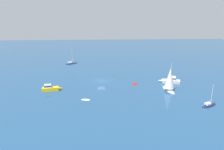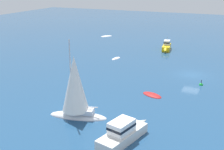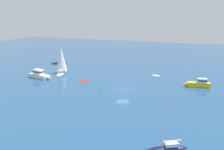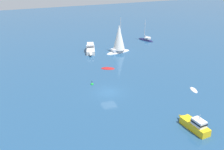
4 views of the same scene
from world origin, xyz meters
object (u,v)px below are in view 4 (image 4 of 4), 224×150
sloop (119,40)px  channel_buoy (92,84)px  dinghy (108,69)px  motor_cruiser (90,49)px  ketch (146,40)px  rib_1 (194,90)px  powerboat (194,124)px

sloop → channel_buoy: 18.97m
channel_buoy → dinghy: bearing=50.9°
dinghy → channel_buoy: size_ratio=3.14×
dinghy → motor_cruiser: size_ratio=0.45×
motor_cruiser → sloop: bearing=84.1°
ketch → rib_1: 30.67m
dinghy → motor_cruiser: bearing=118.3°
rib_1 → powerboat: bearing=-22.9°
ketch → channel_buoy: bearing=108.7°
motor_cruiser → rib_1: (11.69, -25.69, -0.78)m
sloop → motor_cruiser: 7.07m
powerboat → channel_buoy: 20.64m
sloop → rib_1: sloop is taller
rib_1 → dinghy: bearing=-131.8°
ketch → channel_buoy: 30.68m
dinghy → rib_1: (11.06, -14.38, 0.00)m
dinghy → rib_1: 18.14m
ketch → rib_1: bearing=143.0°
dinghy → channel_buoy: bearing=-104.0°
dinghy → ketch: ketch is taller
motor_cruiser → dinghy: bearing=17.4°
ketch → sloop: bearing=96.0°
dinghy → sloop: bearing=82.9°
ketch → rib_1: (-4.98, -30.26, -0.11)m
sloop → ketch: 12.77m
dinghy → powerboat: bearing=-55.1°
powerboat → motor_cruiser: powerboat is taller
powerboat → motor_cruiser: 36.33m
sloop → motor_cruiser: (-6.31, 2.32, -2.19)m
motor_cruiser → ketch: ketch is taller
powerboat → sloop: 33.79m
rib_1 → channel_buoy: size_ratio=2.51×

